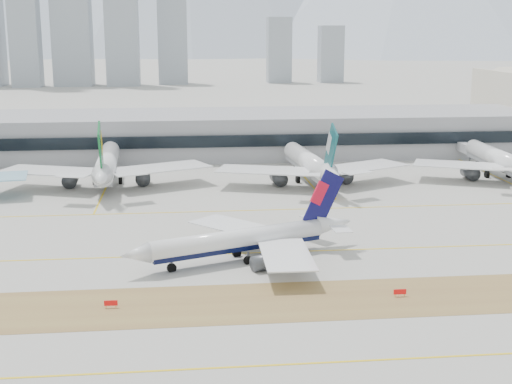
{
  "coord_description": "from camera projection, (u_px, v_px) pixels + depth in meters",
  "views": [
    {
      "loc": [
        -20.0,
        -143.43,
        44.58
      ],
      "look_at": [
        -2.82,
        18.0,
        7.5
      ],
      "focal_mm": 50.0,
      "sensor_mm": 36.0,
      "label": 1
    }
  ],
  "objects": [
    {
      "name": "gse_c",
      "position": [
        330.0,
        195.0,
        191.97
      ],
      "size": [
        3.55,
        2.0,
        2.6
      ],
      "color": "yellow",
      "rests_on": "ground"
    },
    {
      "name": "taxiing_airliner",
      "position": [
        246.0,
        240.0,
        140.53
      ],
      "size": [
        48.18,
        40.76,
        16.87
      ],
      "rotation": [
        0.0,
        0.0,
        3.51
      ],
      "color": "white",
      "rests_on": "ground"
    },
    {
      "name": "hold_sign_right",
      "position": [
        400.0,
        292.0,
        121.53
      ],
      "size": [
        2.2,
        0.15,
        1.35
      ],
      "color": "red",
      "rests_on": "ground"
    },
    {
      "name": "terminal",
      "position": [
        236.0,
        133.0,
        260.69
      ],
      "size": [
        280.0,
        43.1,
        15.0
      ],
      "color": "gray",
      "rests_on": "ground"
    },
    {
      "name": "apron_markings",
      "position": [
        331.0,
        359.0,
        98.73
      ],
      "size": [
        360.0,
        122.22,
        0.06
      ],
      "color": "brown",
      "rests_on": "ground"
    },
    {
      "name": "widebody_cathay",
      "position": [
        311.0,
        165.0,
        210.81
      ],
      "size": [
        58.62,
        57.52,
        20.95
      ],
      "rotation": [
        0.0,
        0.0,
        1.65
      ],
      "color": "white",
      "rests_on": "ground"
    },
    {
      "name": "ground",
      "position": [
        278.0,
        245.0,
        151.03
      ],
      "size": [
        3000.0,
        3000.0,
        0.0
      ],
      "primitive_type": "plane",
      "color": "#A2A197",
      "rests_on": "ground"
    },
    {
      "name": "widebody_china_air",
      "position": [
        500.0,
        161.0,
        217.76
      ],
      "size": [
        57.21,
        55.88,
        20.39
      ],
      "rotation": [
        0.0,
        0.0,
        1.54
      ],
      "color": "white",
      "rests_on": "ground"
    },
    {
      "name": "hold_sign_left",
      "position": [
        111.0,
        303.0,
        116.51
      ],
      "size": [
        2.2,
        0.15,
        1.35
      ],
      "color": "red",
      "rests_on": "ground"
    },
    {
      "name": "widebody_eva",
      "position": [
        107.0,
        165.0,
        208.15
      ],
      "size": [
        61.56,
        60.19,
        21.95
      ],
      "rotation": [
        0.0,
        0.0,
        1.61
      ],
      "color": "white",
      "rests_on": "ground"
    },
    {
      "name": "city_skyline",
      "position": [
        69.0,
        23.0,
        568.48
      ],
      "size": [
        342.0,
        49.8,
        140.0
      ],
      "color": "#89929C",
      "rests_on": "ground"
    }
  ]
}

